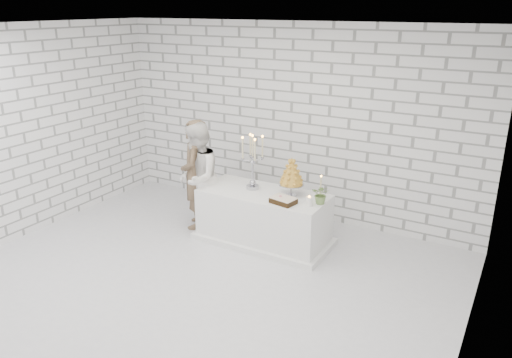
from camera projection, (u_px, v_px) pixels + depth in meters
name	position (u px, v px, depth m)	size (l,w,h in m)	color
ground	(200.00, 280.00, 6.12)	(6.00, 5.00, 0.01)	silver
ceiling	(189.00, 27.00, 5.13)	(6.00, 5.00, 0.01)	white
wall_back	(291.00, 122.00, 7.67)	(6.00, 0.01, 3.00)	white
wall_left	(24.00, 133.00, 7.03)	(0.01, 5.00, 3.00)	white
wall_right	(480.00, 218.00, 4.22)	(0.01, 5.00, 3.00)	white
cake_table	(263.00, 217.00, 7.02)	(1.80, 0.80, 0.75)	white
groom	(194.00, 175.00, 7.38)	(0.60, 0.40, 1.65)	brown
bride	(198.00, 178.00, 7.28)	(0.79, 0.62, 1.63)	white
candelabra	(253.00, 162.00, 6.90)	(0.32, 0.32, 0.79)	#A0A0AB
croquembouche	(291.00, 177.00, 6.70)	(0.35, 0.35, 0.55)	#A06F1E
chocolate_cake	(283.00, 200.00, 6.51)	(0.31, 0.22, 0.08)	black
pillar_candle	(309.00, 201.00, 6.42)	(0.08, 0.08, 0.12)	white
extra_taper	(321.00, 188.00, 6.59)	(0.06, 0.06, 0.32)	beige
flowers	(321.00, 194.00, 6.46)	(0.24, 0.20, 0.26)	#3D692D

